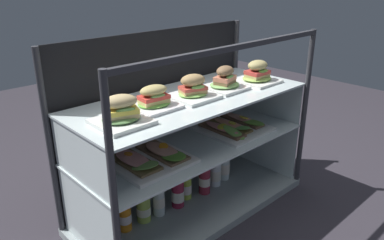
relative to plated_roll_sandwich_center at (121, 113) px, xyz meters
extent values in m
cube|color=#302B33|center=(0.44, 0.06, -0.69)|extent=(6.00, 6.00, 0.02)
cube|color=#98A4A4|center=(0.44, 0.06, -0.66)|extent=(1.27, 0.55, 0.04)
cylinder|color=#333338|center=(-0.18, -0.20, -0.22)|extent=(0.03, 0.03, 0.93)
cylinder|color=#333338|center=(1.07, -0.20, -0.22)|extent=(0.03, 0.03, 0.93)
cylinder|color=#333338|center=(-0.18, 0.32, -0.22)|extent=(0.03, 0.03, 0.93)
cylinder|color=#333338|center=(1.07, 0.32, -0.22)|extent=(0.03, 0.03, 0.93)
cube|color=#333338|center=(0.44, -0.20, 0.23)|extent=(1.25, 0.02, 0.02)
cube|color=black|center=(0.44, 0.33, -0.20)|extent=(1.22, 0.01, 0.89)
cube|color=silver|center=(-0.16, 0.06, -0.47)|extent=(0.01, 0.49, 0.34)
cube|color=silver|center=(1.05, 0.06, -0.47)|extent=(0.01, 0.49, 0.34)
cube|color=silver|center=(0.44, 0.06, -0.29)|extent=(1.23, 0.50, 0.01)
cube|color=silver|center=(-0.16, 0.06, -0.17)|extent=(0.01, 0.49, 0.23)
cube|color=silver|center=(1.05, 0.06, -0.17)|extent=(0.01, 0.49, 0.23)
cube|color=silver|center=(0.44, 0.06, -0.05)|extent=(1.23, 0.50, 0.01)
cube|color=white|center=(0.00, 0.00, -0.04)|extent=(0.21, 0.21, 0.02)
ellipsoid|color=#59874A|center=(0.00, 0.00, -0.02)|extent=(0.16, 0.14, 0.02)
cube|color=#E7C788|center=(0.00, 0.00, -0.01)|extent=(0.15, 0.12, 0.02)
cube|color=#EDD04C|center=(0.00, 0.00, 0.01)|extent=(0.15, 0.12, 0.02)
ellipsoid|color=#67A04E|center=(0.00, -0.04, 0.03)|extent=(0.08, 0.05, 0.02)
ellipsoid|color=tan|center=(0.00, 0.00, 0.05)|extent=(0.15, 0.12, 0.06)
cube|color=white|center=(0.21, 0.07, -0.04)|extent=(0.20, 0.20, 0.01)
ellipsoid|color=#64AB42|center=(0.21, 0.07, -0.02)|extent=(0.15, 0.13, 0.01)
cube|color=#DDC576|center=(0.21, 0.07, -0.01)|extent=(0.13, 0.09, 0.02)
cube|color=#D23C32|center=(0.21, 0.07, 0.01)|extent=(0.14, 0.09, 0.02)
ellipsoid|color=#77A354|center=(0.21, 0.03, 0.02)|extent=(0.08, 0.04, 0.01)
ellipsoid|color=tan|center=(0.21, 0.07, 0.04)|extent=(0.14, 0.09, 0.05)
cube|color=white|center=(0.43, 0.04, -0.04)|extent=(0.21, 0.21, 0.02)
ellipsoid|color=#8DCD5D|center=(0.43, 0.04, -0.02)|extent=(0.15, 0.13, 0.02)
cube|color=tan|center=(0.43, 0.04, -0.01)|extent=(0.14, 0.11, 0.02)
cube|color=#C54839|center=(0.43, 0.04, 0.01)|extent=(0.14, 0.11, 0.01)
ellipsoid|color=#7FC156|center=(0.43, 0.01, 0.02)|extent=(0.08, 0.05, 0.02)
ellipsoid|color=#A78554|center=(0.43, 0.04, 0.05)|extent=(0.14, 0.11, 0.06)
cube|color=white|center=(0.65, 0.04, -0.04)|extent=(0.20, 0.20, 0.02)
ellipsoid|color=#81B862|center=(0.65, 0.04, -0.02)|extent=(0.16, 0.14, 0.02)
cube|color=#956F4B|center=(0.65, 0.04, -0.01)|extent=(0.13, 0.10, 0.02)
cube|color=#DA8162|center=(0.65, 0.04, 0.01)|extent=(0.13, 0.11, 0.02)
ellipsoid|color=#6CA84C|center=(0.65, 0.00, 0.03)|extent=(0.07, 0.04, 0.01)
ellipsoid|color=brown|center=(0.65, 0.04, 0.05)|extent=(0.13, 0.11, 0.05)
cube|color=white|center=(0.88, 0.01, -0.04)|extent=(0.21, 0.21, 0.01)
ellipsoid|color=#98C157|center=(0.88, 0.01, -0.02)|extent=(0.17, 0.15, 0.02)
cube|color=#CEBB74|center=(0.88, 0.01, -0.01)|extent=(0.12, 0.09, 0.02)
cube|color=#C63F38|center=(0.88, 0.01, 0.01)|extent=(0.12, 0.10, 0.02)
ellipsoid|color=#659939|center=(0.88, -0.03, 0.03)|extent=(0.07, 0.04, 0.02)
ellipsoid|color=tan|center=(0.88, 0.01, 0.05)|extent=(0.13, 0.10, 0.06)
cube|color=white|center=(0.16, 0.06, -0.28)|extent=(0.34, 0.37, 0.02)
cube|color=brown|center=(0.08, 0.06, -0.27)|extent=(0.12, 0.29, 0.01)
ellipsoid|color=#7BAF51|center=(0.08, -0.02, -0.25)|extent=(0.13, 0.16, 0.06)
ellipsoid|color=pink|center=(0.08, 0.06, -0.25)|extent=(0.10, 0.23, 0.02)
cylinder|color=orange|center=(0.08, 0.09, -0.24)|extent=(0.04, 0.04, 0.01)
cube|color=brown|center=(0.23, 0.04, -0.27)|extent=(0.12, 0.27, 0.01)
ellipsoid|color=#589530|center=(0.23, -0.04, -0.25)|extent=(0.13, 0.15, 0.03)
ellipsoid|color=#E09E85|center=(0.23, 0.04, -0.25)|extent=(0.10, 0.22, 0.02)
cylinder|color=orange|center=(0.24, 0.04, -0.24)|extent=(0.06, 0.06, 0.02)
cube|color=white|center=(0.72, 0.04, -0.28)|extent=(0.34, 0.37, 0.01)
cube|color=brown|center=(0.64, 0.03, -0.27)|extent=(0.08, 0.28, 0.01)
ellipsoid|color=#70A544|center=(0.64, -0.05, -0.25)|extent=(0.07, 0.14, 0.05)
ellipsoid|color=pink|center=(0.64, 0.03, -0.25)|extent=(0.07, 0.22, 0.01)
cylinder|color=yellow|center=(0.63, 0.03, -0.24)|extent=(0.06, 0.06, 0.02)
cube|color=brown|center=(0.72, 0.05, -0.27)|extent=(0.08, 0.27, 0.01)
ellipsoid|color=#66AE50|center=(0.72, -0.03, -0.26)|extent=(0.09, 0.15, 0.05)
ellipsoid|color=#EA9C7C|center=(0.72, 0.05, -0.26)|extent=(0.07, 0.22, 0.01)
cylinder|color=yellow|center=(0.72, 0.03, -0.25)|extent=(0.06, 0.06, 0.01)
cube|color=brown|center=(0.82, 0.05, -0.27)|extent=(0.08, 0.27, 0.01)
ellipsoid|color=#68A13A|center=(0.82, -0.03, -0.26)|extent=(0.09, 0.14, 0.02)
ellipsoid|color=#E0A28C|center=(0.82, 0.05, -0.25)|extent=(0.07, 0.22, 0.01)
cylinder|color=yellow|center=(0.82, 0.03, -0.24)|extent=(0.06, 0.06, 0.02)
cylinder|color=white|center=(-0.05, 0.08, -0.56)|extent=(0.06, 0.06, 0.15)
cylinder|color=#F3E0CF|center=(-0.05, 0.08, -0.56)|extent=(0.07, 0.07, 0.05)
cylinder|color=silver|center=(-0.05, 0.08, -0.47)|extent=(0.03, 0.03, 0.04)
cylinder|color=black|center=(-0.05, 0.08, -0.45)|extent=(0.03, 0.03, 0.01)
cylinder|color=orange|center=(0.05, 0.11, -0.57)|extent=(0.06, 0.06, 0.14)
cylinder|color=white|center=(0.05, 0.11, -0.58)|extent=(0.07, 0.07, 0.04)
cylinder|color=orange|center=(0.05, 0.11, -0.48)|extent=(0.03, 0.03, 0.03)
cylinder|color=gold|center=(0.05, 0.11, -0.46)|extent=(0.03, 0.03, 0.01)
cylinder|color=#B1D152|center=(0.15, 0.10, -0.57)|extent=(0.07, 0.07, 0.15)
cylinder|color=#EBEDCD|center=(0.15, 0.10, -0.58)|extent=(0.07, 0.07, 0.04)
cylinder|color=#B6D94B|center=(0.15, 0.10, -0.48)|extent=(0.04, 0.04, 0.03)
cylinder|color=#2875B4|center=(0.15, 0.10, -0.46)|extent=(0.04, 0.04, 0.01)
cylinder|color=white|center=(0.24, 0.09, -0.56)|extent=(0.06, 0.06, 0.16)
cylinder|color=white|center=(0.24, 0.09, -0.57)|extent=(0.06, 0.06, 0.05)
cylinder|color=white|center=(0.24, 0.09, -0.47)|extent=(0.03, 0.03, 0.03)
cylinder|color=black|center=(0.24, 0.09, -0.45)|extent=(0.03, 0.03, 0.01)
cylinder|color=maroon|center=(0.36, 0.08, -0.55)|extent=(0.07, 0.07, 0.17)
cylinder|color=white|center=(0.36, 0.08, -0.58)|extent=(0.07, 0.07, 0.06)
cylinder|color=maroon|center=(0.36, 0.08, -0.45)|extent=(0.03, 0.03, 0.04)
cylinder|color=teal|center=(0.36, 0.08, -0.42)|extent=(0.03, 0.03, 0.01)
cylinder|color=#B4D445|center=(0.45, 0.11, -0.56)|extent=(0.06, 0.06, 0.16)
cylinder|color=silver|center=(0.45, 0.11, -0.58)|extent=(0.06, 0.06, 0.05)
cylinder|color=#C1D64D|center=(0.45, 0.11, -0.46)|extent=(0.03, 0.03, 0.04)
cylinder|color=black|center=(0.45, 0.11, -0.44)|extent=(0.03, 0.03, 0.01)
cylinder|color=#9C2A3D|center=(0.56, 0.08, -0.55)|extent=(0.06, 0.06, 0.17)
cylinder|color=silver|center=(0.56, 0.08, -0.57)|extent=(0.07, 0.07, 0.05)
cylinder|color=maroon|center=(0.56, 0.08, -0.44)|extent=(0.03, 0.03, 0.05)
cylinder|color=silver|center=(0.56, 0.08, -0.41)|extent=(0.04, 0.04, 0.01)
cylinder|color=white|center=(0.66, 0.10, -0.56)|extent=(0.07, 0.07, 0.17)
cylinder|color=silver|center=(0.66, 0.10, -0.57)|extent=(0.07, 0.07, 0.06)
cylinder|color=silver|center=(0.66, 0.10, -0.45)|extent=(0.03, 0.03, 0.04)
cylinder|color=gold|center=(0.66, 0.10, -0.43)|extent=(0.04, 0.04, 0.01)
cylinder|color=white|center=(0.75, 0.11, -0.55)|extent=(0.07, 0.07, 0.18)
cylinder|color=white|center=(0.75, 0.11, -0.57)|extent=(0.07, 0.07, 0.06)
cylinder|color=white|center=(0.75, 0.11, -0.45)|extent=(0.04, 0.04, 0.03)
cylinder|color=gold|center=(0.75, 0.11, -0.42)|extent=(0.04, 0.04, 0.01)
camera|label=1|loc=(-0.76, -1.22, 0.53)|focal=35.47mm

